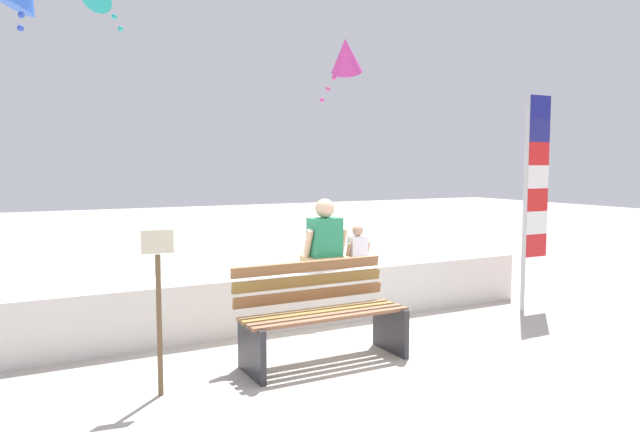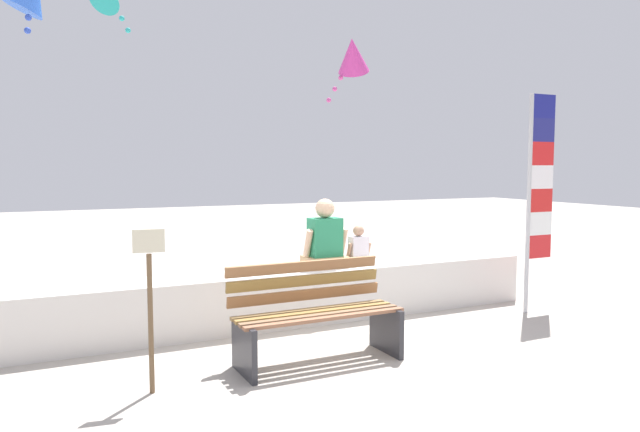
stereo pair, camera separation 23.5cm
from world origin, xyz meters
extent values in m
plane|color=#ABA298|center=(0.00, 0.00, 0.00)|extent=(40.00, 40.00, 0.00)
cube|color=silver|center=(0.00, 1.01, 0.30)|extent=(6.02, 0.60, 0.60)
cube|color=#8F5D43|center=(-0.38, -0.55, 0.45)|extent=(1.54, 0.08, 0.03)
cube|color=brown|center=(-0.38, -0.44, 0.45)|extent=(1.54, 0.08, 0.03)
cube|color=olive|center=(-0.38, -0.33, 0.45)|extent=(1.54, 0.08, 0.03)
cube|color=olive|center=(-0.38, -0.22, 0.45)|extent=(1.54, 0.08, 0.03)
cube|color=#94613A|center=(-0.38, -0.11, 0.57)|extent=(1.54, 0.06, 0.10)
cube|color=olive|center=(-0.38, -0.09, 0.70)|extent=(1.54, 0.06, 0.10)
cube|color=#956641|center=(-0.38, -0.06, 0.83)|extent=(1.54, 0.06, 0.10)
cube|color=#2D2D33|center=(-1.08, -0.39, 0.23)|extent=(0.05, 0.53, 0.45)
cube|color=#2D2D33|center=(0.33, -0.38, 0.23)|extent=(0.05, 0.53, 0.45)
cube|color=tan|center=(0.37, 1.03, 0.66)|extent=(0.47, 0.38, 0.13)
cube|color=#29885B|center=(0.37, 1.03, 0.95)|extent=(0.36, 0.23, 0.45)
cylinder|color=#DBB28E|center=(0.15, 1.01, 0.89)|extent=(0.07, 0.18, 0.32)
cylinder|color=#DBB28E|center=(0.59, 1.01, 0.89)|extent=(0.07, 0.18, 0.32)
sphere|color=#DBB28E|center=(0.37, 1.03, 1.28)|extent=(0.22, 0.22, 0.22)
cube|color=tan|center=(0.81, 1.03, 0.63)|extent=(0.27, 0.22, 0.07)
cube|color=white|center=(0.81, 1.03, 0.80)|extent=(0.21, 0.14, 0.26)
cylinder|color=tan|center=(0.68, 1.02, 0.77)|extent=(0.04, 0.11, 0.19)
cylinder|color=tan|center=(0.95, 1.02, 0.77)|extent=(0.04, 0.11, 0.19)
sphere|color=tan|center=(0.81, 1.03, 1.00)|extent=(0.13, 0.13, 0.13)
cylinder|color=#B7B7BC|center=(2.66, 0.19, 1.31)|extent=(0.05, 0.05, 2.62)
cube|color=red|center=(2.86, 0.19, 0.79)|extent=(0.35, 0.02, 0.28)
cube|color=white|center=(2.86, 0.19, 1.07)|extent=(0.35, 0.02, 0.28)
cube|color=red|center=(2.86, 0.19, 1.35)|extent=(0.35, 0.02, 0.28)
cube|color=white|center=(2.86, 0.19, 1.63)|extent=(0.35, 0.02, 0.28)
cube|color=red|center=(2.86, 0.19, 1.91)|extent=(0.35, 0.02, 0.28)
cube|color=navy|center=(2.86, 0.19, 2.19)|extent=(0.35, 0.02, 0.28)
cube|color=navy|center=(2.86, 0.19, 2.47)|extent=(0.35, 0.02, 0.28)
sphere|color=#29ACAB|center=(-1.46, 4.39, 4.13)|extent=(0.08, 0.08, 0.08)
sphere|color=#29ACAB|center=(-1.39, 4.32, 3.95)|extent=(0.08, 0.08, 0.08)
sphere|color=#29ACAB|center=(-1.31, 4.26, 3.77)|extent=(0.08, 0.08, 0.08)
sphere|color=blue|center=(-2.62, 3.36, 3.78)|extent=(0.08, 0.08, 0.08)
sphere|color=blue|center=(-2.64, 3.26, 3.60)|extent=(0.08, 0.08, 0.08)
sphere|color=blue|center=(-2.65, 3.17, 3.42)|extent=(0.08, 0.08, 0.08)
cone|color=#DB3D9E|center=(2.14, 3.61, 3.58)|extent=(0.85, 0.89, 0.74)
sphere|color=#D44898|center=(2.06, 3.67, 3.40)|extent=(0.08, 0.08, 0.08)
sphere|color=#D44898|center=(1.98, 3.73, 3.22)|extent=(0.08, 0.08, 0.08)
sphere|color=#D44898|center=(1.90, 3.79, 3.04)|extent=(0.08, 0.08, 0.08)
sphere|color=#D44898|center=(1.82, 3.85, 2.86)|extent=(0.08, 0.08, 0.08)
cylinder|color=brown|center=(-1.86, -0.45, 0.55)|extent=(0.04, 0.04, 1.10)
cube|color=beige|center=(-1.86, -0.45, 1.20)|extent=(0.24, 0.05, 0.18)
camera|label=1|loc=(-2.81, -4.94, 1.78)|focal=33.04mm
camera|label=2|loc=(-2.60, -5.04, 1.78)|focal=33.04mm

